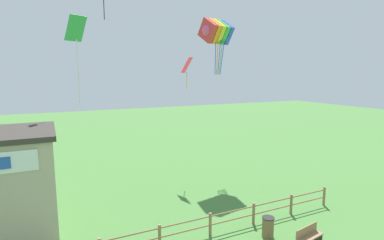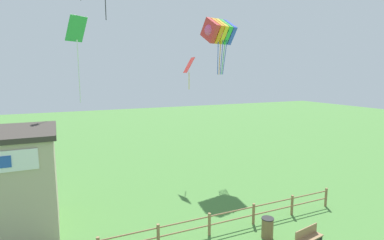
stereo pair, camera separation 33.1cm
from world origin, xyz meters
name	(u,v)px [view 1 (the left image)]	position (x,y,z in m)	size (l,w,h in m)	color
wooden_fence	(210,222)	(0.00, 5.08, 0.64)	(15.42, 0.14, 1.11)	olive
park_bench_near_fence	(309,236)	(3.47, 2.32, 0.50)	(1.55, 0.65, 0.92)	olive
trash_bin	(268,227)	(2.38, 3.75, 0.49)	(0.59, 0.59, 0.97)	brown
kite_rainbow_parafoil	(216,31)	(5.61, 14.37, 10.94)	(2.98, 2.49, 4.34)	#E54C8C
kite_green_diamond	(76,39)	(-5.22, 8.62, 9.22)	(1.06, 0.95, 4.01)	green
kite_red_diamond	(187,67)	(3.10, 14.44, 8.18)	(0.78, 1.03, 2.44)	red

